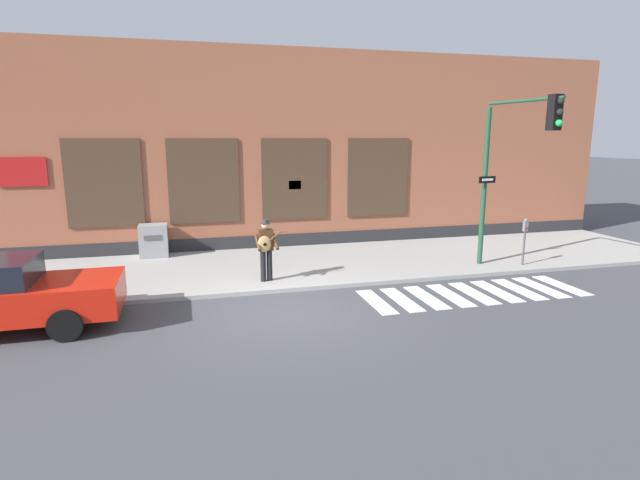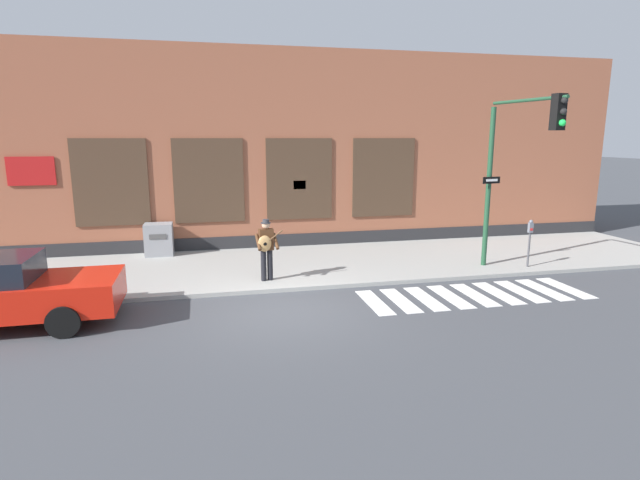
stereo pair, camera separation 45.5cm
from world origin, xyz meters
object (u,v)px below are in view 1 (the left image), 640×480
at_px(busker, 266,247).
at_px(utility_box, 154,241).
at_px(traffic_light, 512,154).
at_px(parking_meter, 525,235).

distance_m(busker, utility_box, 4.94).
xyz_separation_m(traffic_light, parking_meter, (1.04, 0.53, -2.44)).
relative_size(busker, parking_meter, 1.18).
xyz_separation_m(traffic_light, utility_box, (-9.94, 4.60, -2.85)).
height_order(busker, parking_meter, busker).
bearing_deg(busker, traffic_light, -6.57).
height_order(busker, utility_box, busker).
relative_size(busker, utility_box, 1.59).
bearing_deg(traffic_light, parking_meter, 27.06).
xyz_separation_m(busker, traffic_light, (6.83, -0.79, 2.42)).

